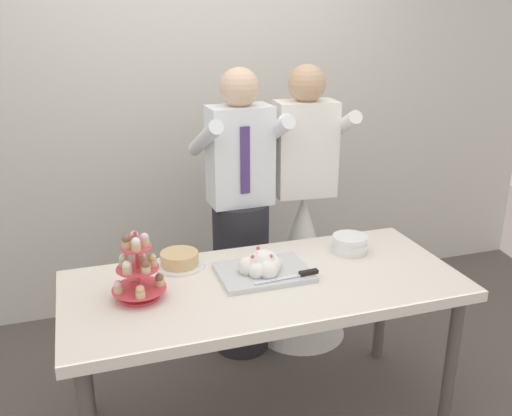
{
  "coord_description": "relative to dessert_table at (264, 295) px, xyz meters",
  "views": [
    {
      "loc": [
        -0.75,
        -2.17,
        1.94
      ],
      "look_at": [
        0.01,
        0.15,
        1.07
      ],
      "focal_mm": 39.53,
      "sensor_mm": 36.0,
      "label": 1
    }
  ],
  "objects": [
    {
      "name": "person_groom",
      "position": [
        0.09,
        0.67,
        0.05
      ],
      "size": [
        0.47,
        0.5,
        1.66
      ],
      "color": "#232328",
      "rests_on": "ground_plane"
    },
    {
      "name": "main_cake_tray",
      "position": [
        0.01,
        0.06,
        0.11
      ],
      "size": [
        0.44,
        0.31,
        0.12
      ],
      "color": "silver",
      "rests_on": "dessert_table"
    },
    {
      "name": "cupcake_stand",
      "position": [
        -0.56,
        0.02,
        0.2
      ],
      "size": [
        0.23,
        0.23,
        0.31
      ],
      "color": "#D83F4C",
      "rests_on": "dessert_table"
    },
    {
      "name": "person_bride",
      "position": [
        0.49,
        0.71,
        -0.12
      ],
      "size": [
        0.56,
        0.56,
        1.66
      ],
      "color": "white",
      "rests_on": "ground_plane"
    },
    {
      "name": "plate_stack",
      "position": [
        0.51,
        0.17,
        0.12
      ],
      "size": [
        0.18,
        0.18,
        0.09
      ],
      "color": "white",
      "rests_on": "dessert_table"
    },
    {
      "name": "round_cake",
      "position": [
        -0.34,
        0.27,
        0.11
      ],
      "size": [
        0.24,
        0.24,
        0.07
      ],
      "color": "white",
      "rests_on": "dessert_table"
    },
    {
      "name": "dessert_table",
      "position": [
        0.0,
        0.0,
        0.0
      ],
      "size": [
        1.8,
        0.8,
        0.78
      ],
      "color": "silver",
      "rests_on": "ground_plane"
    },
    {
      "name": "rear_wall",
      "position": [
        0.0,
        1.42,
        0.75
      ],
      "size": [
        5.2,
        0.1,
        2.9
      ],
      "primitive_type": "cube",
      "color": "beige",
      "rests_on": "ground_plane"
    }
  ]
}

